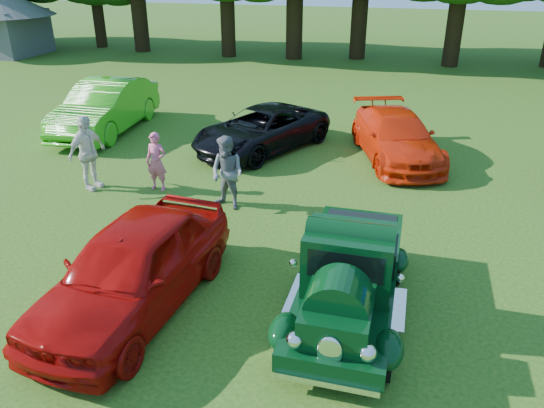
% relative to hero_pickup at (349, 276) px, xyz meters
% --- Properties ---
extents(ground, '(120.00, 120.00, 0.00)m').
position_rel_hero_pickup_xyz_m(ground, '(-1.92, -0.26, -0.72)').
color(ground, '#254A11').
rests_on(ground, ground).
extents(hero_pickup, '(1.98, 4.26, 1.66)m').
position_rel_hero_pickup_xyz_m(hero_pickup, '(0.00, 0.00, 0.00)').
color(hero_pickup, black).
rests_on(hero_pickup, ground).
extents(red_convertible, '(2.21, 4.74, 1.57)m').
position_rel_hero_pickup_xyz_m(red_convertible, '(-3.55, -0.80, 0.07)').
color(red_convertible, '#A20906').
rests_on(red_convertible, ground).
extents(back_car_lime, '(2.20, 5.32, 1.71)m').
position_rel_hero_pickup_xyz_m(back_car_lime, '(-9.47, 8.19, 0.14)').
color(back_car_lime, green).
rests_on(back_car_lime, ground).
extents(back_car_black, '(4.05, 5.26, 1.33)m').
position_rel_hero_pickup_xyz_m(back_car_black, '(-3.75, 7.70, -0.06)').
color(back_car_black, black).
rests_on(back_car_black, ground).
extents(back_car_orange, '(3.41, 5.14, 1.38)m').
position_rel_hero_pickup_xyz_m(back_car_orange, '(0.34, 7.98, -0.03)').
color(back_car_orange, red).
rests_on(back_car_orange, ground).
extents(spectator_pink, '(0.57, 0.38, 1.53)m').
position_rel_hero_pickup_xyz_m(spectator_pink, '(-5.49, 3.99, 0.05)').
color(spectator_pink, '#DA597F').
rests_on(spectator_pink, ground).
extents(spectator_grey, '(1.04, 0.92, 1.79)m').
position_rel_hero_pickup_xyz_m(spectator_grey, '(-3.36, 3.42, 0.17)').
color(spectator_grey, slate).
rests_on(spectator_grey, ground).
extents(spectator_white, '(0.75, 1.23, 1.96)m').
position_rel_hero_pickup_xyz_m(spectator_white, '(-7.21, 3.58, 0.26)').
color(spectator_white, silver).
rests_on(spectator_white, ground).
extents(gazebo, '(6.40, 6.40, 3.90)m').
position_rel_hero_pickup_xyz_m(gazebo, '(-23.92, 20.74, 1.68)').
color(gazebo, '#555459').
rests_on(gazebo, ground).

